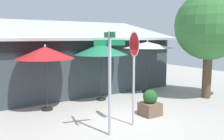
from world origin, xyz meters
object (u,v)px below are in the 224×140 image
at_px(sidewalk_planter, 150,104).
at_px(stop_sign, 134,61).
at_px(shade_tree, 214,28).
at_px(patio_umbrella_ivory_right, 147,45).
at_px(patio_umbrella_crimson_left, 45,53).
at_px(street_sign_post, 110,72).
at_px(patio_umbrella_forest_green_center, 101,49).

bearing_deg(sidewalk_planter, stop_sign, -157.15).
height_order(stop_sign, sidewalk_planter, stop_sign).
height_order(shade_tree, sidewalk_planter, shade_tree).
xyz_separation_m(stop_sign, shade_tree, (5.40, 0.94, 1.19)).
distance_m(stop_sign, patio_umbrella_ivory_right, 4.90).
relative_size(stop_sign, patio_umbrella_crimson_left, 1.18).
bearing_deg(sidewalk_planter, shade_tree, 6.14).
bearing_deg(street_sign_post, sidewalk_planter, 18.87).
bearing_deg(patio_umbrella_crimson_left, patio_umbrella_forest_green_center, 4.20).
relative_size(patio_umbrella_forest_green_center, sidewalk_planter, 2.77).
relative_size(patio_umbrella_forest_green_center, patio_umbrella_ivory_right, 0.98).
height_order(street_sign_post, shade_tree, shade_tree).
relative_size(stop_sign, shade_tree, 0.61).
bearing_deg(patio_umbrella_ivory_right, street_sign_post, -140.99).
distance_m(patio_umbrella_forest_green_center, sidewalk_planter, 3.49).
bearing_deg(patio_umbrella_forest_green_center, stop_sign, -101.83).
xyz_separation_m(patio_umbrella_crimson_left, patio_umbrella_ivory_right, (5.38, 0.25, 0.19)).
bearing_deg(stop_sign, shade_tree, 9.91).
bearing_deg(patio_umbrella_forest_green_center, street_sign_post, -116.16).
xyz_separation_m(patio_umbrella_ivory_right, shade_tree, (1.91, -2.48, 0.85)).
bearing_deg(sidewalk_planter, patio_umbrella_crimson_left, 138.62).
bearing_deg(patio_umbrella_crimson_left, patio_umbrella_ivory_right, 2.70).
bearing_deg(patio_umbrella_ivory_right, patio_umbrella_forest_green_center, -178.69).
bearing_deg(patio_umbrella_crimson_left, stop_sign, -59.17).
bearing_deg(patio_umbrella_forest_green_center, patio_umbrella_ivory_right, 1.31).
relative_size(patio_umbrella_ivory_right, sidewalk_planter, 2.82).
xyz_separation_m(shade_tree, sidewalk_planter, (-4.25, -0.46, -2.90)).
bearing_deg(patio_umbrella_forest_green_center, shade_tree, -27.28).
relative_size(patio_umbrella_forest_green_center, shade_tree, 0.53).
relative_size(street_sign_post, sidewalk_planter, 3.16).
bearing_deg(street_sign_post, patio_umbrella_crimson_left, 103.19).
distance_m(street_sign_post, patio_umbrella_forest_green_center, 4.08).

